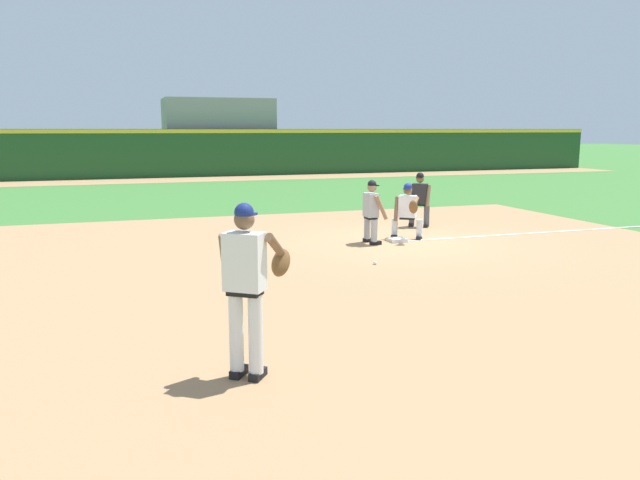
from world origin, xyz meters
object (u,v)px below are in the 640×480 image
baserunner (372,209)px  umpire (420,197)px  baseball (375,263)px  first_base_bag (397,240)px  pitcher (248,280)px  first_baseman (408,209)px

baserunner → umpire: (2.20, 1.88, 0.00)m
baseball → umpire: 5.08m
first_base_bag → pitcher: (-4.98, -6.82, 1.01)m
baseball → pitcher: 5.94m
umpire → pitcher: bearing=-126.9°
pitcher → first_baseman: 8.87m
baseball → first_baseman: 3.10m
first_base_bag → umpire: bearing=50.6°
first_base_bag → baseball: bearing=-125.0°
first_base_bag → baseball: (-1.49, -2.12, -0.01)m
first_base_bag → baserunner: bearing=-179.7°
first_baseman → umpire: umpire is taller
pitcher → first_base_bag: bearing=53.9°
umpire → first_baseman: bearing=-125.5°
first_base_bag → umpire: (1.54, 1.88, 0.75)m
first_base_bag → baseball: size_ratio=5.14×
pitcher → first_baseman: (5.36, 7.07, -0.33)m
first_base_bag → first_baseman: (0.38, 0.24, 0.69)m
first_base_bag → first_baseman: bearing=32.8°
baseball → first_baseman: bearing=51.7°
first_base_bag → first_baseman: size_ratio=0.28×
first_baseman → baseball: bearing=-128.3°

